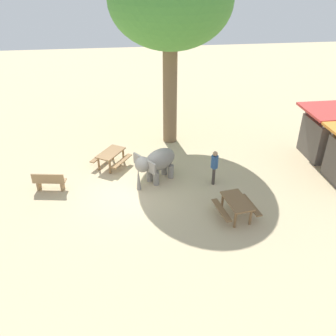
{
  "coord_description": "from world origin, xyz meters",
  "views": [
    {
      "loc": [
        13.16,
        -0.08,
        8.8
      ],
      "look_at": [
        -0.41,
        1.69,
        0.8
      ],
      "focal_mm": 38.15,
      "sensor_mm": 36.0,
      "label": 1
    }
  ],
  "objects_px": {
    "person_handler": "(214,165)",
    "shade_tree_main": "(170,1)",
    "elephant": "(156,162)",
    "picnic_table_near": "(111,156)",
    "market_stall_red": "(326,136)",
    "picnic_table_far": "(237,204)",
    "wooden_bench": "(49,181)"
  },
  "relations": [
    {
      "from": "picnic_table_near",
      "to": "person_handler",
      "type": "bearing_deg",
      "value": -82.21
    },
    {
      "from": "wooden_bench",
      "to": "picnic_table_near",
      "type": "distance_m",
      "value": 3.21
    },
    {
      "from": "shade_tree_main",
      "to": "picnic_table_near",
      "type": "distance_m",
      "value": 7.73
    },
    {
      "from": "shade_tree_main",
      "to": "picnic_table_near",
      "type": "relative_size",
      "value": 4.59
    },
    {
      "from": "person_handler",
      "to": "shade_tree_main",
      "type": "relative_size",
      "value": 0.17
    },
    {
      "from": "picnic_table_near",
      "to": "picnic_table_far",
      "type": "bearing_deg",
      "value": -100.86
    },
    {
      "from": "picnic_table_far",
      "to": "picnic_table_near",
      "type": "bearing_deg",
      "value": 37.98
    },
    {
      "from": "market_stall_red",
      "to": "picnic_table_near",
      "type": "bearing_deg",
      "value": -91.55
    },
    {
      "from": "elephant",
      "to": "picnic_table_near",
      "type": "height_order",
      "value": "elephant"
    },
    {
      "from": "picnic_table_near",
      "to": "picnic_table_far",
      "type": "relative_size",
      "value": 1.21
    },
    {
      "from": "elephant",
      "to": "picnic_table_far",
      "type": "xyz_separation_m",
      "value": [
        3.05,
        2.82,
        -0.39
      ]
    },
    {
      "from": "wooden_bench",
      "to": "picnic_table_near",
      "type": "relative_size",
      "value": 0.7
    },
    {
      "from": "market_stall_red",
      "to": "picnic_table_far",
      "type": "bearing_deg",
      "value": -53.55
    },
    {
      "from": "shade_tree_main",
      "to": "wooden_bench",
      "type": "relative_size",
      "value": 6.55
    },
    {
      "from": "shade_tree_main",
      "to": "wooden_bench",
      "type": "height_order",
      "value": "shade_tree_main"
    },
    {
      "from": "elephant",
      "to": "shade_tree_main",
      "type": "xyz_separation_m",
      "value": [
        -4.16,
        1.18,
        6.16
      ]
    },
    {
      "from": "picnic_table_near",
      "to": "market_stall_red",
      "type": "bearing_deg",
      "value": -58.71
    },
    {
      "from": "wooden_bench",
      "to": "market_stall_red",
      "type": "height_order",
      "value": "market_stall_red"
    },
    {
      "from": "shade_tree_main",
      "to": "market_stall_red",
      "type": "relative_size",
      "value": 3.76
    },
    {
      "from": "market_stall_red",
      "to": "elephant",
      "type": "bearing_deg",
      "value": -81.38
    },
    {
      "from": "wooden_bench",
      "to": "picnic_table_far",
      "type": "bearing_deg",
      "value": -11.55
    },
    {
      "from": "wooden_bench",
      "to": "picnic_table_far",
      "type": "height_order",
      "value": "wooden_bench"
    },
    {
      "from": "picnic_table_far",
      "to": "market_stall_red",
      "type": "height_order",
      "value": "market_stall_red"
    },
    {
      "from": "person_handler",
      "to": "wooden_bench",
      "type": "height_order",
      "value": "person_handler"
    },
    {
      "from": "wooden_bench",
      "to": "shade_tree_main",
      "type": "bearing_deg",
      "value": 45.59
    },
    {
      "from": "shade_tree_main",
      "to": "picnic_table_near",
      "type": "bearing_deg",
      "value": -51.89
    },
    {
      "from": "elephant",
      "to": "picnic_table_far",
      "type": "height_order",
      "value": "elephant"
    },
    {
      "from": "elephant",
      "to": "picnic_table_far",
      "type": "distance_m",
      "value": 4.17
    },
    {
      "from": "elephant",
      "to": "market_stall_red",
      "type": "bearing_deg",
      "value": 153.95
    },
    {
      "from": "picnic_table_far",
      "to": "market_stall_red",
      "type": "xyz_separation_m",
      "value": [
        -4.37,
        5.92,
        0.55
      ]
    },
    {
      "from": "person_handler",
      "to": "elephant",
      "type": "bearing_deg",
      "value": 3.88
    },
    {
      "from": "person_handler",
      "to": "market_stall_red",
      "type": "xyz_separation_m",
      "value": [
        -1.85,
        6.2,
        0.19
      ]
    }
  ]
}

